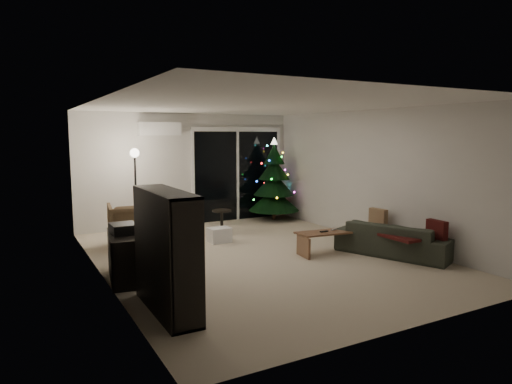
% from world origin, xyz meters
% --- Properties ---
extents(room, '(6.50, 7.51, 2.60)m').
position_xyz_m(room, '(0.46, 1.49, 1.02)').
color(room, beige).
rests_on(room, ground).
extents(bookshelf, '(0.64, 1.44, 1.40)m').
position_xyz_m(bookshelf, '(-2.25, -1.55, 0.70)').
color(bookshelf, black).
rests_on(bookshelf, floor).
extents(media_cabinet, '(0.55, 1.10, 0.66)m').
position_xyz_m(media_cabinet, '(-2.25, -0.17, 0.33)').
color(media_cabinet, black).
rests_on(media_cabinet, floor).
extents(stereo, '(0.33, 0.40, 0.14)m').
position_xyz_m(stereo, '(-2.25, -0.17, 0.73)').
color(stereo, black).
rests_on(stereo, media_cabinet).
extents(armchair, '(0.97, 0.99, 0.80)m').
position_xyz_m(armchair, '(-1.66, 1.72, 0.40)').
color(armchair, brown).
rests_on(armchair, floor).
extents(ottoman, '(0.63, 0.63, 0.44)m').
position_xyz_m(ottoman, '(-0.95, 1.83, 0.22)').
color(ottoman, '#F5EDC1').
rests_on(ottoman, floor).
extents(cardboard_box_a, '(0.44, 0.34, 0.31)m').
position_xyz_m(cardboard_box_a, '(-1.68, 0.52, 0.15)').
color(cardboard_box_a, white).
rests_on(cardboard_box_a, floor).
extents(cardboard_box_b, '(0.41, 0.31, 0.28)m').
position_xyz_m(cardboard_box_b, '(-0.16, 1.26, 0.14)').
color(cardboard_box_b, white).
rests_on(cardboard_box_b, floor).
extents(side_table, '(0.50, 0.50, 0.50)m').
position_xyz_m(side_table, '(0.19, 1.92, 0.25)').
color(side_table, black).
rests_on(side_table, floor).
extents(floor_lamp, '(0.27, 0.27, 1.70)m').
position_xyz_m(floor_lamp, '(-1.41, 2.47, 0.85)').
color(floor_lamp, black).
rests_on(floor_lamp, floor).
extents(sofa, '(1.40, 2.03, 0.55)m').
position_xyz_m(sofa, '(2.05, -1.00, 0.28)').
color(sofa, black).
rests_on(sofa, floor).
extents(sofa_throw, '(0.59, 1.36, 0.05)m').
position_xyz_m(sofa_throw, '(1.95, -1.00, 0.40)').
color(sofa_throw, '#4D130C').
rests_on(sofa_throw, sofa).
extents(cushion_a, '(0.14, 0.37, 0.36)m').
position_xyz_m(cushion_a, '(2.30, -0.35, 0.50)').
color(cushion_a, '#897A5A').
rests_on(cushion_a, sofa).
extents(cushion_b, '(0.13, 0.37, 0.36)m').
position_xyz_m(cushion_b, '(2.30, -1.65, 0.50)').
color(cushion_b, '#4D130C').
rests_on(cushion_b, sofa).
extents(coffee_table, '(1.24, 0.55, 0.38)m').
position_xyz_m(coffee_table, '(1.20, -0.37, 0.19)').
color(coffee_table, brown).
rests_on(coffee_table, floor).
extents(remote_a, '(0.15, 0.05, 0.02)m').
position_xyz_m(remote_a, '(1.05, -0.37, 0.39)').
color(remote_a, black).
rests_on(remote_a, coffee_table).
extents(remote_b, '(0.15, 0.09, 0.02)m').
position_xyz_m(remote_b, '(1.30, -0.32, 0.39)').
color(remote_b, slate).
rests_on(remote_b, coffee_table).
extents(christmas_tree, '(1.53, 1.53, 1.96)m').
position_xyz_m(christmas_tree, '(1.96, 2.79, 0.98)').
color(christmas_tree, black).
rests_on(christmas_tree, floor).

